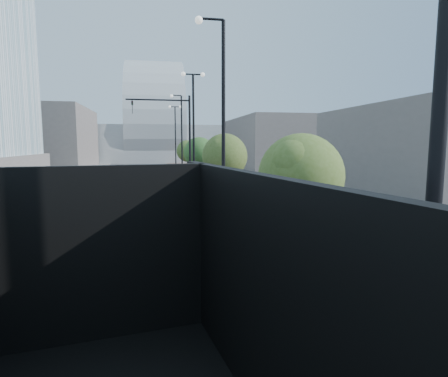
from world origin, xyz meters
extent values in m
cube|color=#4C2D23|center=(3.50, 40.00, 0.06)|extent=(7.00, 140.00, 0.12)
cube|color=slate|center=(6.20, 40.00, 0.07)|extent=(2.40, 140.00, 0.13)
cube|color=gray|center=(0.00, 40.00, 0.07)|extent=(0.30, 140.00, 0.14)
cube|color=slate|center=(-13.00, 40.00, 0.06)|extent=(4.00, 140.00, 0.12)
cube|color=black|center=(-3.38, 1.75, 1.92)|extent=(3.23, 3.33, 2.93)
cube|color=black|center=(-3.61, 3.23, 0.96)|extent=(2.76, 0.97, 1.47)
cube|color=black|center=(-3.16, 0.26, 1.18)|extent=(2.92, 1.32, 0.56)
cube|color=black|center=(-3.01, -0.69, 2.76)|extent=(2.81, 0.56, 2.26)
cylinder|color=black|center=(-4.46, 0.97, 0.62)|extent=(0.52, 1.28, 1.24)
cylinder|color=silver|center=(-4.46, 0.97, 0.62)|extent=(0.48, 0.73, 0.68)
cylinder|color=black|center=(-2.12, 1.33, 0.62)|extent=(0.52, 1.28, 1.24)
cylinder|color=silver|center=(-2.12, 1.33, 0.62)|extent=(0.48, 0.73, 0.68)
cylinder|color=black|center=(-4.71, 2.55, 0.62)|extent=(0.52, 1.28, 1.24)
cylinder|color=silver|center=(-4.71, 2.55, 0.62)|extent=(0.48, 0.73, 0.68)
cylinder|color=black|center=(-2.37, 2.91, 0.62)|extent=(0.52, 1.28, 1.24)
cylinder|color=silver|center=(-2.37, 2.91, 0.62)|extent=(0.48, 0.73, 0.68)
imported|color=silver|center=(-3.57, 10.02, 0.71)|extent=(3.06, 4.55, 1.42)
imported|color=black|center=(-6.44, 27.85, 0.61)|extent=(3.09, 4.75, 1.22)
imported|color=black|center=(-3.78, 41.89, 0.65)|extent=(2.50, 4.74, 1.31)
imported|color=black|center=(6.07, 23.83, 0.93)|extent=(0.76, 0.59, 1.86)
cylinder|color=black|center=(0.60, -2.00, 4.62)|extent=(0.16, 0.16, 9.00)
cylinder|color=black|center=(0.60, 10.00, 0.10)|extent=(0.56, 0.56, 0.20)
cylinder|color=black|center=(0.60, 10.00, 4.62)|extent=(0.16, 0.16, 9.00)
cylinder|color=black|center=(0.10, 10.00, 9.12)|extent=(1.00, 0.10, 0.10)
sphere|color=silver|center=(-0.40, 10.00, 9.05)|extent=(0.32, 0.32, 0.32)
cylinder|color=black|center=(0.60, 22.00, 0.10)|extent=(0.56, 0.56, 0.20)
cylinder|color=black|center=(0.60, 22.00, 4.62)|extent=(0.16, 0.16, 9.00)
cylinder|color=black|center=(0.60, 22.00, 9.12)|extent=(1.40, 0.10, 0.10)
sphere|color=silver|center=(-0.10, 22.00, 9.12)|extent=(0.32, 0.32, 0.32)
sphere|color=silver|center=(1.30, 22.00, 9.12)|extent=(0.32, 0.32, 0.32)
cylinder|color=black|center=(0.60, 34.00, 0.10)|extent=(0.56, 0.56, 0.20)
cylinder|color=black|center=(0.60, 34.00, 4.62)|extent=(0.16, 0.16, 9.00)
cylinder|color=black|center=(0.10, 34.00, 9.12)|extent=(1.00, 0.10, 0.10)
sphere|color=silver|center=(-0.40, 34.00, 9.05)|extent=(0.32, 0.32, 0.32)
cylinder|color=black|center=(0.60, 46.00, 0.10)|extent=(0.56, 0.56, 0.20)
cylinder|color=black|center=(0.60, 46.00, 4.62)|extent=(0.16, 0.16, 9.00)
cylinder|color=black|center=(0.60, 46.00, 9.12)|extent=(1.40, 0.10, 0.10)
sphere|color=silver|center=(-0.10, 46.00, 9.12)|extent=(0.32, 0.32, 0.32)
sphere|color=silver|center=(1.30, 46.00, 9.12)|extent=(0.32, 0.32, 0.32)
cylinder|color=black|center=(0.60, 25.00, 4.00)|extent=(0.18, 0.18, 8.00)
cylinder|color=black|center=(-1.90, 25.00, 7.60)|extent=(5.00, 0.12, 0.12)
imported|color=black|center=(-3.90, 25.00, 7.00)|extent=(0.16, 0.20, 1.00)
cylinder|color=#382619|center=(1.60, 4.00, 1.53)|extent=(0.16, 0.16, 3.06)
sphere|color=#476021|center=(1.60, 4.00, 3.28)|extent=(2.30, 2.30, 2.30)
sphere|color=#476021|center=(2.00, 4.30, 3.06)|extent=(1.61, 1.61, 1.61)
sphere|color=#476021|center=(1.30, 3.70, 3.59)|extent=(1.38, 1.38, 1.38)
cylinder|color=#382619|center=(1.60, 15.00, 1.61)|extent=(0.16, 0.16, 3.22)
sphere|color=#3E521C|center=(1.60, 15.00, 3.45)|extent=(2.55, 2.55, 2.55)
sphere|color=#3E521C|center=(2.00, 15.30, 3.22)|extent=(1.78, 1.78, 1.78)
sphere|color=#3E521C|center=(1.30, 14.70, 3.77)|extent=(1.53, 1.53, 1.53)
cylinder|color=#382619|center=(1.60, 27.00, 1.57)|extent=(0.16, 0.16, 3.14)
sphere|color=#244E1A|center=(1.60, 27.00, 3.36)|extent=(2.73, 2.73, 2.73)
sphere|color=#244E1A|center=(2.00, 27.30, 3.14)|extent=(1.91, 1.91, 1.91)
sphere|color=#244E1A|center=(1.30, 26.70, 3.68)|extent=(1.64, 1.64, 1.64)
cylinder|color=#382619|center=(1.60, 39.00, 1.53)|extent=(0.16, 0.16, 3.06)
sphere|color=#37501B|center=(1.60, 39.00, 3.28)|extent=(2.59, 2.59, 2.59)
sphere|color=#37501B|center=(2.00, 39.30, 3.06)|extent=(1.81, 1.81, 1.81)
sphere|color=#37501B|center=(1.30, 38.70, 3.58)|extent=(1.55, 1.55, 1.55)
cube|color=#A5ACAF|center=(-2.00, 85.00, 4.00)|extent=(50.00, 28.00, 8.00)
cube|color=#645D5A|center=(-20.00, 60.00, 5.00)|extent=(14.00, 20.00, 10.00)
cube|color=#68615E|center=(16.00, 50.00, 4.00)|extent=(12.00, 22.00, 8.00)
cube|color=#665F5C|center=(18.00, 20.00, 3.50)|extent=(10.00, 16.00, 7.00)
cube|color=black|center=(2.40, 1.00, 0.13)|extent=(0.50, 0.50, 0.02)
cube|color=black|center=(2.40, 8.00, 0.13)|extent=(0.50, 0.50, 0.02)
cube|color=black|center=(2.40, 19.00, 0.13)|extent=(0.50, 0.50, 0.02)
camera|label=1|loc=(-2.25, -5.33, 4.15)|focal=29.56mm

